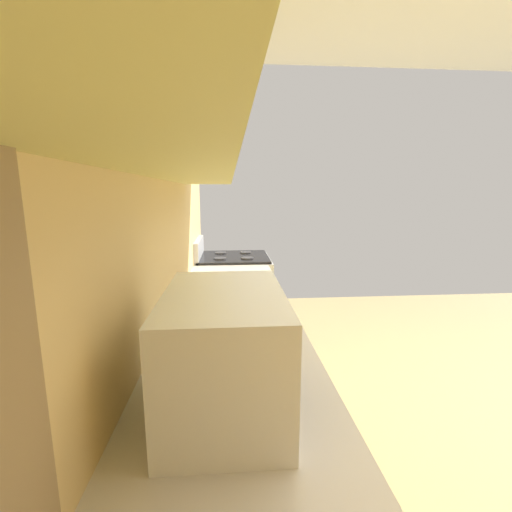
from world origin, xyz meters
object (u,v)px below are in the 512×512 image
(bowl, at_px, (247,283))
(kettle, at_px, (253,303))
(oven_range, at_px, (234,303))
(microwave, at_px, (226,350))

(bowl, relative_size, kettle, 0.97)
(oven_range, height_order, bowl, oven_range)
(bowl, xyz_separation_m, kettle, (-0.54, 0.00, 0.05))
(oven_range, distance_m, microwave, 2.29)
(oven_range, distance_m, kettle, 1.60)
(oven_range, bearing_deg, microwave, 178.76)
(oven_range, xyz_separation_m, bowl, (-0.98, -0.08, 0.46))
(microwave, relative_size, kettle, 2.45)
(oven_range, relative_size, kettle, 5.35)
(kettle, bearing_deg, microwave, 169.88)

